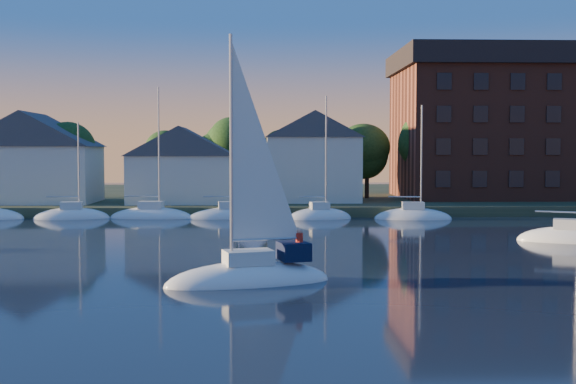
{
  "coord_description": "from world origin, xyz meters",
  "views": [
    {
      "loc": [
        2.35,
        -20.21,
        6.47
      ],
      "look_at": [
        3.92,
        22.0,
        4.1
      ],
      "focal_mm": 45.0,
      "sensor_mm": 36.0,
      "label": 1
    }
  ],
  "objects_px": {
    "clubhouse_west": "(34,157)",
    "drifting_sailboat_right": "(568,241)",
    "condo_block": "(526,124)",
    "hero_sailboat": "(251,272)",
    "clubhouse_centre": "(183,164)",
    "clubhouse_east": "(313,156)"
  },
  "relations": [
    {
      "from": "clubhouse_west",
      "to": "drifting_sailboat_right",
      "type": "bearing_deg",
      "value": -30.99
    },
    {
      "from": "clubhouse_west",
      "to": "drifting_sailboat_right",
      "type": "relative_size",
      "value": 1.22
    },
    {
      "from": "clubhouse_west",
      "to": "condo_block",
      "type": "relative_size",
      "value": 0.44
    },
    {
      "from": "clubhouse_west",
      "to": "hero_sailboat",
      "type": "xyz_separation_m",
      "value": [
        23.84,
        -43.08,
        -5.37
      ]
    },
    {
      "from": "hero_sailboat",
      "to": "condo_block",
      "type": "bearing_deg",
      "value": -138.45
    },
    {
      "from": "clubhouse_centre",
      "to": "hero_sailboat",
      "type": "xyz_separation_m",
      "value": [
        7.84,
        -42.08,
        -4.57
      ]
    },
    {
      "from": "clubhouse_centre",
      "to": "drifting_sailboat_right",
      "type": "relative_size",
      "value": 1.03
    },
    {
      "from": "clubhouse_west",
      "to": "condo_block",
      "type": "xyz_separation_m",
      "value": [
        56.0,
        6.95,
        3.86
      ]
    },
    {
      "from": "hero_sailboat",
      "to": "drifting_sailboat_right",
      "type": "distance_m",
      "value": 27.13
    },
    {
      "from": "clubhouse_centre",
      "to": "hero_sailboat",
      "type": "height_order",
      "value": "hero_sailboat"
    },
    {
      "from": "condo_block",
      "to": "hero_sailboat",
      "type": "height_order",
      "value": "condo_block"
    },
    {
      "from": "clubhouse_east",
      "to": "hero_sailboat",
      "type": "height_order",
      "value": "hero_sailboat"
    },
    {
      "from": "condo_block",
      "to": "drifting_sailboat_right",
      "type": "bearing_deg",
      "value": -105.71
    },
    {
      "from": "clubhouse_west",
      "to": "clubhouse_east",
      "type": "distance_m",
      "value": 30.02
    },
    {
      "from": "condo_block",
      "to": "clubhouse_west",
      "type": "bearing_deg",
      "value": -172.93
    },
    {
      "from": "clubhouse_west",
      "to": "drifting_sailboat_right",
      "type": "xyz_separation_m",
      "value": [
        46.24,
        -27.77,
        -5.84
      ]
    },
    {
      "from": "clubhouse_centre",
      "to": "clubhouse_west",
      "type": "bearing_deg",
      "value": 176.42
    },
    {
      "from": "clubhouse_west",
      "to": "clubhouse_centre",
      "type": "height_order",
      "value": "clubhouse_west"
    },
    {
      "from": "clubhouse_centre",
      "to": "hero_sailboat",
      "type": "distance_m",
      "value": 43.05
    },
    {
      "from": "clubhouse_west",
      "to": "hero_sailboat",
      "type": "distance_m",
      "value": 49.53
    },
    {
      "from": "drifting_sailboat_right",
      "to": "hero_sailboat",
      "type": "bearing_deg",
      "value": -121.85
    },
    {
      "from": "clubhouse_east",
      "to": "hero_sailboat",
      "type": "distance_m",
      "value": 44.84
    }
  ]
}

